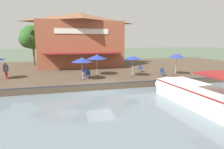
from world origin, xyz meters
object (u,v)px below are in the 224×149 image
object	(u,v)px
waterfront_restaurant	(81,39)
cafe_chair_facing_river	(140,68)
person_mid_patio	(6,69)
patio_umbrella_mid_patio_right	(82,60)
tree_behind_restaurant	(31,38)
patio_umbrella_near_quay_edge	(133,58)
cafe_chair_beside_entrance	(88,74)
cafe_chair_mid_patio	(163,72)
motorboat_fourth_along	(193,92)
patio_umbrella_by_entrance	(97,57)
patio_umbrella_far_corner	(176,55)
cafe_chair_back_row_seat	(84,71)

from	to	relation	value
waterfront_restaurant	cafe_chair_facing_river	distance (m)	11.40
cafe_chair_facing_river	person_mid_patio	bearing A→B (deg)	-87.42
patio_umbrella_mid_patio_right	tree_behind_restaurant	xyz separation A→B (m)	(-13.82, -7.06, 2.42)
patio_umbrella_near_quay_edge	person_mid_patio	distance (m)	13.33
cafe_chair_beside_entrance	cafe_chair_mid_patio	bearing A→B (deg)	84.08
cafe_chair_mid_patio	motorboat_fourth_along	size ratio (longest dim) A/B	0.10
patio_umbrella_by_entrance	cafe_chair_beside_entrance	bearing A→B (deg)	-42.86
patio_umbrella_far_corner	cafe_chair_mid_patio	size ratio (longest dim) A/B	3.00
patio_umbrella_near_quay_edge	cafe_chair_beside_entrance	world-z (taller)	patio_umbrella_near_quay_edge
cafe_chair_beside_entrance	waterfront_restaurant	bearing A→B (deg)	179.77
cafe_chair_back_row_seat	tree_behind_restaurant	bearing A→B (deg)	-146.89
cafe_chair_back_row_seat	patio_umbrella_mid_patio_right	bearing A→B (deg)	-10.12
cafe_chair_mid_patio	motorboat_fourth_along	xyz separation A→B (m)	(7.11, -1.59, -0.28)
cafe_chair_back_row_seat	cafe_chair_facing_river	bearing A→B (deg)	94.83
person_mid_patio	motorboat_fourth_along	size ratio (longest dim) A/B	0.21
tree_behind_restaurant	cafe_chair_beside_entrance	bearing A→B (deg)	30.94
cafe_chair_mid_patio	waterfront_restaurant	bearing A→B (deg)	-143.20
cafe_chair_facing_river	patio_umbrella_mid_patio_right	bearing A→B (deg)	-68.75
person_mid_patio	patio_umbrella_far_corner	bearing A→B (deg)	83.82
patio_umbrella_mid_patio_right	cafe_chair_beside_entrance	world-z (taller)	patio_umbrella_mid_patio_right
patio_umbrella_near_quay_edge	motorboat_fourth_along	size ratio (longest dim) A/B	0.28
patio_umbrella_far_corner	tree_behind_restaurant	xyz separation A→B (m)	(-13.56, -17.94, 2.21)
cafe_chair_mid_patio	cafe_chair_beside_entrance	bearing A→B (deg)	-95.92
waterfront_restaurant	cafe_chair_beside_entrance	world-z (taller)	waterfront_restaurant
patio_umbrella_far_corner	cafe_chair_facing_river	xyz separation A→B (m)	(-2.69, -3.29, -1.80)
patio_umbrella_mid_patio_right	patio_umbrella_far_corner	xyz separation A→B (m)	(-0.26, 10.87, 0.22)
person_mid_patio	motorboat_fourth_along	xyz separation A→B (m)	(9.31, 15.09, -0.90)
cafe_chair_back_row_seat	motorboat_fourth_along	distance (m)	11.75
cafe_chair_mid_patio	cafe_chair_beside_entrance	world-z (taller)	same
patio_umbrella_mid_patio_right	patio_umbrella_by_entrance	xyz separation A→B (m)	(-2.22, 1.86, 0.08)
waterfront_restaurant	patio_umbrella_by_entrance	xyz separation A→B (m)	(9.02, 1.16, -2.06)
patio_umbrella_by_entrance	motorboat_fourth_along	distance (m)	11.01
patio_umbrella_near_quay_edge	person_mid_patio	bearing A→B (deg)	-97.58
patio_umbrella_near_quay_edge	cafe_chair_back_row_seat	distance (m)	5.70
patio_umbrella_far_corner	motorboat_fourth_along	bearing A→B (deg)	-24.94
patio_umbrella_by_entrance	patio_umbrella_far_corner	bearing A→B (deg)	77.71
cafe_chair_back_row_seat	person_mid_patio	size ratio (longest dim) A/B	0.49
motorboat_fourth_along	cafe_chair_beside_entrance	bearing A→B (deg)	-139.51
patio_umbrella_mid_patio_right	cafe_chair_facing_river	size ratio (longest dim) A/B	2.71
cafe_chair_facing_river	cafe_chair_back_row_seat	size ratio (longest dim) A/B	1.00
patio_umbrella_near_quay_edge	cafe_chair_facing_river	bearing A→B (deg)	140.30
waterfront_restaurant	tree_behind_restaurant	size ratio (longest dim) A/B	1.98
waterfront_restaurant	patio_umbrella_near_quay_edge	xyz separation A→B (m)	(10.73, 4.86, -2.07)
patio_umbrella_far_corner	cafe_chair_mid_patio	xyz separation A→B (m)	(0.20, -1.80, -1.80)
waterfront_restaurant	motorboat_fourth_along	xyz separation A→B (m)	(18.29, 6.77, -4.00)
patio_umbrella_far_corner	cafe_chair_facing_river	world-z (taller)	patio_umbrella_far_corner
patio_umbrella_near_quay_edge	patio_umbrella_by_entrance	world-z (taller)	patio_umbrella_by_entrance
patio_umbrella_by_entrance	cafe_chair_beside_entrance	xyz separation A→B (m)	(1.29, -1.20, -1.66)
patio_umbrella_far_corner	patio_umbrella_by_entrance	xyz separation A→B (m)	(-1.96, -9.01, -0.14)
cafe_chair_back_row_seat	person_mid_patio	distance (m)	8.06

